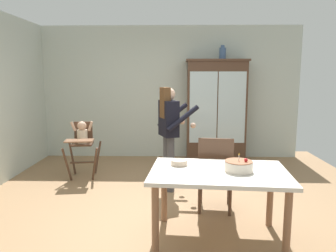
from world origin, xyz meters
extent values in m
plane|color=#93704C|center=(0.00, 0.00, 0.00)|extent=(6.24, 6.24, 0.00)
cube|color=beige|center=(0.00, 2.63, 1.35)|extent=(5.32, 0.06, 2.70)
cube|color=#4C3323|center=(0.94, 2.37, 0.99)|extent=(1.16, 0.42, 1.97)
cube|color=#4C3323|center=(0.94, 2.37, 1.99)|extent=(1.22, 0.48, 0.04)
cube|color=silver|center=(0.67, 2.15, 1.09)|extent=(0.53, 0.01, 1.38)
cube|color=silver|center=(1.22, 2.15, 1.09)|extent=(0.53, 0.01, 1.38)
cube|color=#4C3323|center=(0.94, 2.37, 1.09)|extent=(1.08, 0.36, 0.02)
cylinder|color=#3D567F|center=(1.04, 2.37, 2.12)|extent=(0.13, 0.13, 0.22)
cylinder|color=#3D567F|center=(1.04, 2.37, 2.26)|extent=(0.07, 0.07, 0.05)
cylinder|color=#4C3323|center=(-1.61, 0.92, 0.28)|extent=(0.13, 0.15, 0.56)
cylinder|color=#4C3323|center=(-1.18, 0.97, 0.28)|extent=(0.15, 0.13, 0.56)
cylinder|color=#4C3323|center=(-1.67, 1.35, 0.28)|extent=(0.15, 0.13, 0.56)
cylinder|color=#4C3323|center=(-1.23, 1.41, 0.28)|extent=(0.13, 0.15, 0.56)
cube|color=#4C3323|center=(-1.42, 1.16, 0.25)|extent=(0.42, 0.09, 0.02)
cube|color=#4C3323|center=(-1.42, 1.16, 0.57)|extent=(0.38, 0.38, 0.02)
cube|color=#4C3323|center=(-1.44, 1.32, 0.76)|extent=(0.31, 0.07, 0.34)
cube|color=brown|center=(-1.39, 0.89, 0.68)|extent=(0.47, 0.29, 0.02)
cylinder|color=beige|center=(-1.43, 1.18, 0.70)|extent=(0.17, 0.17, 0.22)
sphere|color=tan|center=(-1.43, 1.18, 0.87)|extent=(0.15, 0.15, 0.15)
cylinder|color=tan|center=(-1.56, 1.17, 0.86)|extent=(0.10, 0.06, 0.17)
cylinder|color=tan|center=(-1.29, 1.20, 0.86)|extent=(0.10, 0.06, 0.17)
cylinder|color=#47474C|center=(0.06, 0.51, 0.41)|extent=(0.11, 0.11, 0.82)
cylinder|color=#47474C|center=(0.00, 0.67, 0.41)|extent=(0.11, 0.11, 0.82)
cube|color=black|center=(0.03, 0.59, 1.08)|extent=(0.32, 0.41, 0.52)
cube|color=white|center=(0.13, 0.63, 1.08)|extent=(0.03, 0.06, 0.49)
sphere|color=tan|center=(0.03, 0.59, 1.43)|extent=(0.19, 0.19, 0.19)
cube|color=brown|center=(-0.02, 0.57, 1.31)|extent=(0.17, 0.22, 0.44)
cylinder|color=black|center=(0.23, 0.45, 1.10)|extent=(0.48, 0.25, 0.37)
sphere|color=tan|center=(0.38, 0.51, 0.99)|extent=(0.08, 0.08, 0.08)
cylinder|color=black|center=(0.09, 0.83, 1.10)|extent=(0.48, 0.25, 0.37)
sphere|color=tan|center=(0.24, 0.89, 0.99)|extent=(0.08, 0.08, 0.08)
cube|color=silver|center=(0.57, -0.88, 0.72)|extent=(1.45, 1.02, 0.04)
cylinder|color=brown|center=(-0.06, -1.20, 0.35)|extent=(0.07, 0.07, 0.70)
cylinder|color=brown|center=(1.14, -1.29, 0.35)|extent=(0.07, 0.07, 0.70)
cylinder|color=brown|center=(0.00, -0.47, 0.35)|extent=(0.07, 0.07, 0.70)
cylinder|color=brown|center=(1.20, -0.56, 0.35)|extent=(0.07, 0.07, 0.70)
cylinder|color=beige|center=(0.77, -0.90, 0.79)|extent=(0.28, 0.28, 0.10)
cylinder|color=#935B3D|center=(0.77, -0.90, 0.84)|extent=(0.27, 0.27, 0.01)
cylinder|color=#F2E5CC|center=(0.77, -0.90, 0.88)|extent=(0.01, 0.01, 0.06)
cone|color=yellow|center=(0.77, -0.90, 0.92)|extent=(0.02, 0.02, 0.02)
sphere|color=red|center=(0.83, -0.94, 0.87)|extent=(0.04, 0.04, 0.04)
cylinder|color=#C6AD93|center=(0.17, -0.69, 0.77)|extent=(0.18, 0.18, 0.05)
cylinder|color=#4C3323|center=(0.84, 0.06, 0.23)|extent=(0.04, 0.04, 0.45)
cylinder|color=#4C3323|center=(0.47, 0.10, 0.23)|extent=(0.04, 0.04, 0.45)
cylinder|color=#4C3323|center=(0.80, -0.31, 0.23)|extent=(0.04, 0.04, 0.45)
cylinder|color=#4C3323|center=(0.43, -0.27, 0.23)|extent=(0.04, 0.04, 0.45)
cube|color=brown|center=(0.64, -0.11, 0.47)|extent=(0.49, 0.49, 0.03)
cube|color=#4C3323|center=(0.61, -0.30, 0.72)|extent=(0.42, 0.09, 0.48)
cylinder|color=#4C3323|center=(0.80, -0.33, 0.72)|extent=(0.03, 0.03, 0.48)
cylinder|color=#4C3323|center=(0.42, -0.28, 0.72)|extent=(0.03, 0.03, 0.48)
camera|label=1|loc=(0.13, -4.03, 1.69)|focal=34.21mm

